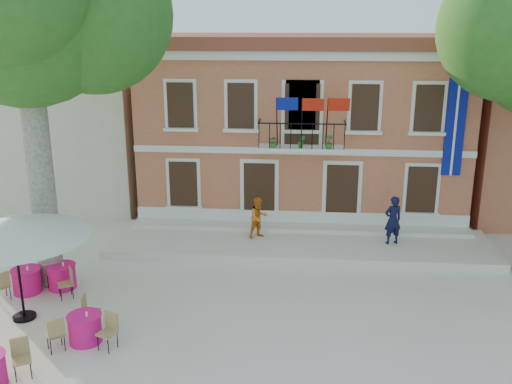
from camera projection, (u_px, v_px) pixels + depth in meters
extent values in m
plane|color=beige|center=(230.00, 301.00, 17.06)|extent=(90.00, 90.00, 0.00)
cube|color=#CB6949|center=(302.00, 127.00, 25.44)|extent=(13.00, 8.00, 7.00)
cube|color=brown|center=(304.00, 41.00, 24.36)|extent=(13.50, 8.50, 0.50)
cube|color=silver|center=(303.00, 55.00, 20.71)|extent=(13.30, 0.35, 0.35)
cube|color=silver|center=(301.00, 148.00, 21.19)|extent=(3.20, 0.90, 0.15)
cube|color=black|center=(302.00, 124.00, 20.52)|extent=(3.20, 0.04, 0.04)
cube|color=navy|center=(455.00, 128.00, 20.87)|extent=(0.70, 0.05, 3.60)
cube|color=#0D1990|center=(277.00, 104.00, 20.05)|extent=(0.76, 0.27, 0.47)
cube|color=red|center=(302.00, 104.00, 19.97)|extent=(0.76, 0.29, 0.47)
cube|color=red|center=(328.00, 104.00, 19.90)|extent=(0.76, 0.27, 0.47)
imported|color=#26591E|center=(274.00, 141.00, 20.90)|extent=(0.43, 0.37, 0.48)
imported|color=#26591E|center=(301.00, 142.00, 20.81)|extent=(0.26, 0.21, 0.48)
imported|color=#26591E|center=(329.00, 142.00, 20.73)|extent=(0.27, 0.27, 0.48)
cube|color=beige|center=(64.00, 130.00, 27.49)|extent=(9.00, 9.00, 6.00)
cube|color=brown|center=(57.00, 62.00, 26.57)|extent=(9.40, 9.40, 0.40)
cube|color=silver|center=(299.00, 244.00, 21.05)|extent=(14.00, 3.40, 0.30)
cylinder|color=#A59E84|center=(41.00, 173.00, 17.23)|extent=(0.77, 0.77, 7.29)
sphere|color=#27581B|center=(21.00, 2.00, 15.82)|extent=(5.83, 5.83, 5.83)
cylinder|color=black|center=(25.00, 317.00, 16.08)|extent=(0.64, 0.64, 0.08)
cylinder|color=black|center=(19.00, 275.00, 15.71)|extent=(0.07, 0.07, 2.67)
cone|color=silver|center=(13.00, 227.00, 15.31)|extent=(4.06, 4.06, 0.59)
imported|color=black|center=(393.00, 220.00, 20.43)|extent=(0.76, 0.63, 1.79)
imported|color=orange|center=(259.00, 218.00, 21.07)|extent=(0.95, 0.92, 1.55)
cylinder|color=#ED1666|center=(27.00, 281.00, 17.52)|extent=(0.84, 0.84, 0.75)
cylinder|color=#ED1666|center=(25.00, 269.00, 17.41)|extent=(0.90, 0.90, 0.02)
cube|color=tan|center=(50.00, 271.00, 17.98)|extent=(0.59, 0.59, 0.95)
cube|color=tan|center=(1.00, 285.00, 17.01)|extent=(0.59, 0.59, 0.95)
cylinder|color=#ED1666|center=(85.00, 329.00, 14.79)|extent=(0.84, 0.84, 0.75)
cylinder|color=#ED1666|center=(84.00, 315.00, 14.68)|extent=(0.90, 0.90, 0.02)
cube|color=tan|center=(92.00, 311.00, 15.48)|extent=(0.47, 0.47, 0.95)
cube|color=tan|center=(55.00, 333.00, 14.38)|extent=(0.59, 0.59, 0.95)
cube|color=tan|center=(107.00, 332.00, 14.43)|extent=(0.55, 0.55, 0.95)
cube|color=tan|center=(22.00, 359.00, 13.28)|extent=(0.57, 0.57, 0.95)
cylinder|color=#ED1666|center=(62.00, 277.00, 17.80)|extent=(0.84, 0.84, 0.75)
cylinder|color=#ED1666|center=(61.00, 265.00, 17.69)|extent=(0.90, 0.90, 0.02)
cube|color=tan|center=(58.00, 265.00, 18.42)|extent=(0.58, 0.58, 0.95)
cube|color=tan|center=(65.00, 283.00, 17.13)|extent=(0.58, 0.58, 0.95)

